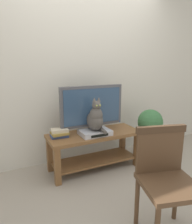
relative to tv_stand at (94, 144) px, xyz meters
name	(u,v)px	position (x,y,z in m)	size (l,w,h in m)	color
ground_plane	(123,191)	(0.05, -0.64, -0.35)	(12.00, 12.00, 0.00)	gray
back_wall	(83,64)	(0.05, 0.48, 1.05)	(7.00, 0.12, 2.80)	beige
tv_stand	(94,144)	(0.00, 0.00, 0.00)	(1.24, 0.47, 0.51)	brown
tv	(92,108)	(0.00, 0.07, 0.49)	(0.88, 0.20, 0.62)	#4C4C51
media_box	(95,132)	(-0.02, -0.06, 0.19)	(0.39, 0.29, 0.06)	#BCBCC1
cat	(95,118)	(-0.02, -0.08, 0.38)	(0.19, 0.36, 0.44)	#514C47
wooden_chair	(165,173)	(0.04, -1.26, 0.20)	(0.53, 0.54, 0.91)	#513823
book_stack	(60,133)	(-0.46, 0.05, 0.21)	(0.23, 0.19, 0.10)	#33477A
potted_plant	(150,130)	(0.89, -0.06, 0.09)	(0.37, 0.37, 0.75)	#47474C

